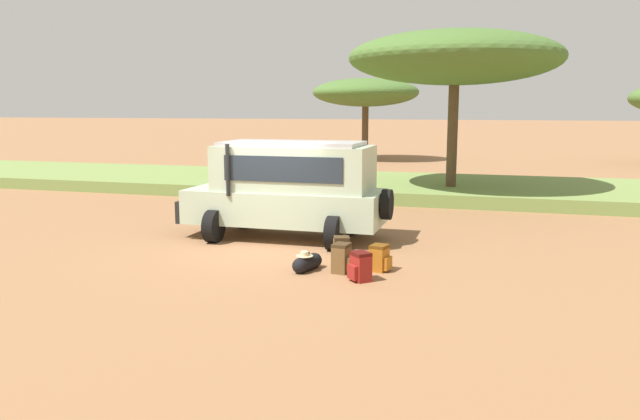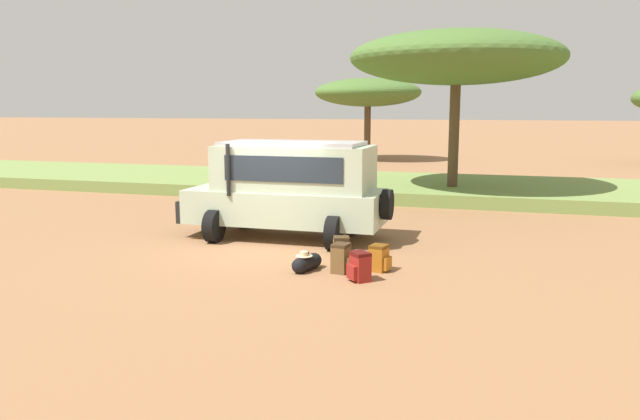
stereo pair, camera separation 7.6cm
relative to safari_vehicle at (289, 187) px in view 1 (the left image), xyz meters
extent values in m
plane|color=#936642|center=(-0.11, -1.22, -1.29)|extent=(320.00, 320.00, 0.00)
cube|color=olive|center=(-0.11, 9.38, -1.07)|extent=(120.00, 7.00, 0.44)
cube|color=#B2C6A8|center=(-0.11, 0.00, -0.47)|extent=(4.93, 1.97, 0.84)
cube|color=#B2C6A8|center=(0.14, 0.00, 0.50)|extent=(3.85, 1.84, 1.10)
cube|color=#232D38|center=(-1.38, -0.02, 0.45)|extent=(0.08, 1.56, 0.77)
cube|color=#232D38|center=(0.15, -0.90, 0.55)|extent=(2.94, 0.08, 0.60)
cube|color=#232D38|center=(0.13, 0.91, 0.55)|extent=(2.94, 0.08, 0.60)
cube|color=#B7B7B7|center=(0.09, 0.00, 1.10)|extent=(3.45, 1.76, 0.10)
cube|color=black|center=(-2.68, -0.04, -0.64)|extent=(0.18, 1.62, 0.56)
cylinder|color=black|center=(-1.20, -0.98, 0.50)|extent=(0.10, 0.10, 1.25)
cylinder|color=black|center=(-1.61, -0.99, -0.89)|extent=(0.29, 0.80, 0.80)
cylinder|color=black|center=(-1.64, 0.95, -0.89)|extent=(0.29, 0.80, 0.80)
cylinder|color=black|center=(1.42, -0.95, -0.89)|extent=(0.29, 0.80, 0.80)
cylinder|color=black|center=(1.40, 0.99, -0.89)|extent=(0.29, 0.80, 0.80)
cylinder|color=black|center=(2.48, 0.03, -0.32)|extent=(0.23, 0.74, 0.74)
cube|color=maroon|center=(2.62, -3.32, -1.05)|extent=(0.47, 0.48, 0.50)
cube|color=maroon|center=(2.49, -3.44, -1.11)|extent=(0.26, 0.27, 0.27)
cube|color=#4D100E|center=(2.62, -3.32, -0.77)|extent=(0.47, 0.47, 0.07)
cylinder|color=#4D100E|center=(2.80, -3.28, -1.05)|extent=(0.04, 0.04, 0.42)
cylinder|color=#4D100E|center=(2.68, -3.15, -1.05)|extent=(0.04, 0.04, 0.42)
cube|color=#B26619|center=(2.81, -2.49, -1.06)|extent=(0.38, 0.43, 0.47)
cube|color=#B26619|center=(3.00, -2.54, -1.12)|extent=(0.14, 0.29, 0.26)
cube|color=#62380E|center=(2.81, -2.49, -0.79)|extent=(0.39, 0.41, 0.07)
cylinder|color=#62380E|center=(2.66, -2.37, -1.06)|extent=(0.04, 0.04, 0.40)
cylinder|color=#62380E|center=(2.63, -2.53, -1.06)|extent=(0.04, 0.04, 0.40)
cube|color=brown|center=(1.93, -2.13, -1.04)|extent=(0.42, 0.41, 0.51)
cube|color=brown|center=(1.99, -2.31, -1.10)|extent=(0.27, 0.16, 0.28)
cube|color=#3A2A16|center=(1.93, -2.13, -0.75)|extent=(0.41, 0.42, 0.07)
cylinder|color=#3A2A16|center=(1.94, -1.93, -1.04)|extent=(0.04, 0.04, 0.44)
cylinder|color=#3A2A16|center=(1.80, -1.98, -1.04)|extent=(0.04, 0.04, 0.44)
cube|color=brown|center=(2.11, -2.84, -1.03)|extent=(0.34, 0.42, 0.53)
cube|color=brown|center=(2.30, -2.86, -1.10)|extent=(0.11, 0.30, 0.29)
cube|color=#3A2A16|center=(2.11, -2.84, -0.74)|extent=(0.35, 0.41, 0.07)
cylinder|color=#3A2A16|center=(1.96, -2.73, -1.03)|extent=(0.04, 0.04, 0.45)
cylinder|color=#3A2A16|center=(1.94, -2.90, -1.03)|extent=(0.04, 0.04, 0.45)
cylinder|color=black|center=(1.41, -2.89, -1.14)|extent=(0.44, 0.62, 0.31)
sphere|color=black|center=(1.34, -3.16, -1.14)|extent=(0.30, 0.30, 0.30)
sphere|color=black|center=(1.48, -2.61, -1.14)|extent=(0.30, 0.30, 0.30)
torus|color=black|center=(1.41, -2.89, -0.97)|extent=(0.07, 0.16, 0.16)
cylinder|color=beige|center=(1.38, -2.98, -0.97)|extent=(0.34, 0.34, 0.02)
cylinder|color=beige|center=(1.38, -2.98, -0.93)|extent=(0.17, 0.17, 0.09)
cylinder|color=brown|center=(-3.44, 24.01, 0.43)|extent=(0.41, 0.41, 3.46)
ellipsoid|color=#476B2D|center=(-3.44, 24.01, 2.91)|extent=(6.63, 6.19, 1.76)
cylinder|color=brown|center=(3.28, 8.30, 0.80)|extent=(0.37, 0.37, 4.19)
ellipsoid|color=#476B2D|center=(3.28, 8.30, 3.68)|extent=(7.46, 8.05, 1.85)
camera|label=1|loc=(5.20, -14.58, 1.97)|focal=35.00mm
camera|label=2|loc=(5.27, -14.56, 1.97)|focal=35.00mm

